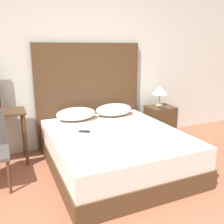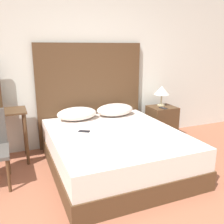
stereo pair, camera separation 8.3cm
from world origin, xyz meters
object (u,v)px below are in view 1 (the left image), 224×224
(bed, at_px, (115,150))
(phone_on_nightstand, at_px, (162,108))
(table_lamp, at_px, (160,91))
(nightstand, at_px, (160,122))
(phone_on_bed, at_px, (84,131))

(bed, distance_m, phone_on_nightstand, 1.38)
(bed, relative_size, table_lamp, 5.53)
(nightstand, bearing_deg, table_lamp, 73.33)
(phone_on_bed, xyz_separation_m, nightstand, (1.61, 0.56, -0.23))
(table_lamp, bearing_deg, phone_on_bed, -158.40)
(bed, height_order, table_lamp, table_lamp)
(phone_on_bed, height_order, phone_on_nightstand, phone_on_nightstand)
(bed, distance_m, table_lamp, 1.61)
(nightstand, bearing_deg, phone_on_nightstand, -117.44)
(table_lamp, xyz_separation_m, phone_on_nightstand, (-0.08, -0.19, -0.27))
(phone_on_bed, height_order, table_lamp, table_lamp)
(nightstand, bearing_deg, phone_on_bed, -160.68)
(phone_on_bed, xyz_separation_m, phone_on_nightstand, (1.55, 0.46, 0.07))
(bed, height_order, phone_on_bed, phone_on_bed)
(nightstand, height_order, table_lamp, table_lamp)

